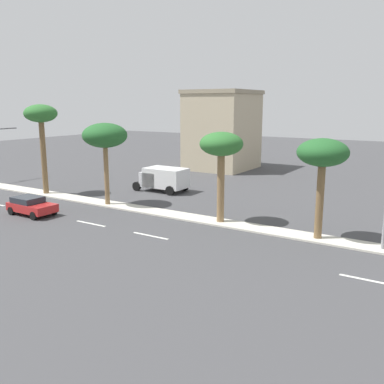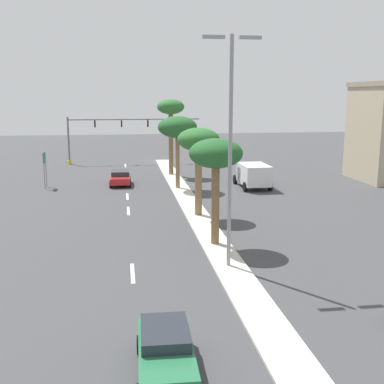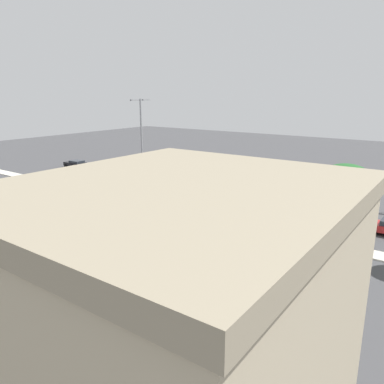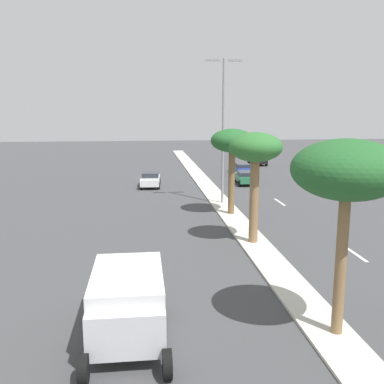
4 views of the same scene
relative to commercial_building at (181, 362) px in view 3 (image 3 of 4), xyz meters
The scene contains 15 objects.
ground_plane 28.60m from the commercial_building, 33.06° to the left, with size 160.00×160.00×0.00m, color #424244.
median_curb 34.79m from the commercial_building, 46.75° to the left, with size 1.80×87.45×0.12m, color beige.
lane_stripe_inboard 29.49m from the commercial_building, ahead, with size 0.20×2.80×0.01m, color silver.
lane_stripe_near 30.81m from the commercial_building, 19.27° to the left, with size 0.20×2.80×0.01m, color silver.
lane_stripe_far 37.45m from the commercial_building, 39.36° to the left, with size 0.20×2.80×0.01m, color silver.
commercial_building is the anchor object (origin of this frame).
palm_tree_right 23.86m from the commercial_building, ahead, with size 3.72×3.72×6.86m.
palm_tree_center 26.59m from the commercial_building, 27.89° to the left, with size 3.08×3.08×6.48m.
palm_tree_far 30.67m from the commercial_building, 39.62° to the left, with size 3.16×3.16×6.34m.
street_lamp_outboard 33.31m from the commercial_building, 44.69° to the left, with size 2.90×0.24×11.67m.
sedan_black_mid 58.43m from the commercial_building, 55.27° to the left, with size 2.08×3.94×1.27m.
sedan_green_rear 43.12m from the commercial_building, 49.58° to the left, with size 2.00×4.16×1.40m.
sedan_blue_far 49.22m from the commercial_building, 53.77° to the left, with size 2.07×4.48×1.36m.
sedan_white_trailing 37.27m from the commercial_building, 61.20° to the left, with size 2.22×4.45×1.43m.
box_truck 17.03m from the commercial_building, ahead, with size 2.73×5.23×2.35m.
Camera 3 is at (-30.67, 13.22, 12.35)m, focal length 35.44 mm.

